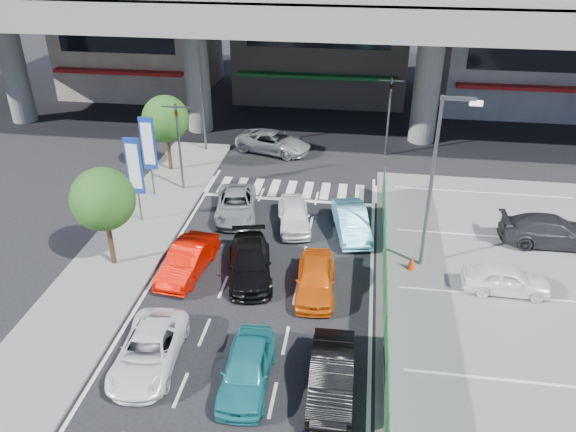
% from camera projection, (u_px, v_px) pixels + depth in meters
% --- Properties ---
extents(ground, '(120.00, 120.00, 0.00)m').
position_uv_depth(ground, '(245.00, 336.00, 21.62)').
color(ground, black).
rests_on(ground, ground).
extents(parking_lot, '(12.00, 28.00, 0.06)m').
position_uv_depth(parking_lot, '(530.00, 329.00, 21.97)').
color(parking_lot, slate).
rests_on(parking_lot, ground).
extents(sidewalk_left, '(4.00, 30.00, 0.12)m').
position_uv_depth(sidewalk_left, '(115.00, 263.00, 25.93)').
color(sidewalk_left, slate).
rests_on(sidewalk_left, ground).
extents(fence_run, '(0.16, 22.00, 1.80)m').
position_uv_depth(fence_run, '(385.00, 314.00, 21.39)').
color(fence_run, '#1E5827').
rests_on(fence_run, ground).
extents(expressway, '(64.00, 14.00, 10.75)m').
position_uv_depth(expressway, '(310.00, 7.00, 36.43)').
color(expressway, slate).
rests_on(expressway, ground).
extents(building_west, '(12.00, 10.90, 13.00)m').
position_uv_depth(building_west, '(137.00, 13.00, 48.15)').
color(building_west, gray).
rests_on(building_west, ground).
extents(building_center, '(14.00, 10.90, 15.00)m').
position_uv_depth(building_center, '(324.00, 3.00, 46.54)').
color(building_center, gray).
rests_on(building_center, ground).
extents(building_east, '(12.00, 10.90, 12.00)m').
position_uv_depth(building_east, '(524.00, 29.00, 44.41)').
color(building_east, gray).
rests_on(building_east, ground).
extents(traffic_light_left, '(1.60, 1.24, 5.20)m').
position_uv_depth(traffic_light_left, '(177.00, 126.00, 30.88)').
color(traffic_light_left, '#595B60').
rests_on(traffic_light_left, ground).
extents(traffic_light_right, '(1.60, 1.24, 5.20)m').
position_uv_depth(traffic_light_right, '(390.00, 97.00, 35.48)').
color(traffic_light_right, '#595B60').
rests_on(traffic_light_right, ground).
extents(street_lamp_right, '(1.65, 0.22, 8.00)m').
position_uv_depth(street_lamp_right, '(437.00, 171.00, 23.61)').
color(street_lamp_right, '#595B60').
rests_on(street_lamp_right, ground).
extents(street_lamp_left, '(1.65, 0.22, 8.00)m').
position_uv_depth(street_lamp_left, '(204.00, 81.00, 35.69)').
color(street_lamp_left, '#595B60').
rests_on(street_lamp_left, ground).
extents(signboard_near, '(0.80, 0.14, 4.70)m').
position_uv_depth(signboard_near, '(135.00, 169.00, 27.96)').
color(signboard_near, '#595B60').
rests_on(signboard_near, ground).
extents(signboard_far, '(0.80, 0.14, 4.70)m').
position_uv_depth(signboard_far, '(148.00, 146.00, 30.60)').
color(signboard_far, '#595B60').
rests_on(signboard_far, ground).
extents(tree_near, '(2.80, 2.80, 4.80)m').
position_uv_depth(tree_near, '(103.00, 199.00, 24.32)').
color(tree_near, '#382314').
rests_on(tree_near, ground).
extents(tree_far, '(2.80, 2.80, 4.80)m').
position_uv_depth(tree_far, '(166.00, 119.00, 33.51)').
color(tree_far, '#382314').
rests_on(tree_far, ground).
extents(sedan_white_mid_left, '(2.34, 4.58, 1.24)m').
position_uv_depth(sedan_white_mid_left, '(149.00, 351.00, 20.02)').
color(sedan_white_mid_left, white).
rests_on(sedan_white_mid_left, ground).
extents(taxi_teal_mid, '(1.73, 4.09, 1.38)m').
position_uv_depth(taxi_teal_mid, '(247.00, 369.00, 19.15)').
color(taxi_teal_mid, teal).
rests_on(taxi_teal_mid, ground).
extents(hatch_black_mid_right, '(1.57, 4.22, 1.38)m').
position_uv_depth(hatch_black_mid_right, '(332.00, 375.00, 18.87)').
color(hatch_black_mid_right, black).
rests_on(hatch_black_mid_right, ground).
extents(taxi_orange_left, '(1.94, 4.33, 1.38)m').
position_uv_depth(taxi_orange_left, '(188.00, 260.00, 25.03)').
color(taxi_orange_left, '#CB0B00').
rests_on(taxi_orange_left, ground).
extents(sedan_black_mid, '(2.83, 4.90, 1.33)m').
position_uv_depth(sedan_black_mid, '(250.00, 263.00, 24.88)').
color(sedan_black_mid, black).
rests_on(sedan_black_mid, ground).
extents(taxi_orange_right, '(1.86, 4.14, 1.38)m').
position_uv_depth(taxi_orange_right, '(316.00, 278.00, 23.79)').
color(taxi_orange_right, '#E85C0C').
rests_on(taxi_orange_right, ground).
extents(wagon_silver_front_left, '(2.82, 4.76, 1.24)m').
position_uv_depth(wagon_silver_front_left, '(236.00, 205.00, 29.80)').
color(wagon_silver_front_left, '#96999D').
rests_on(wagon_silver_front_left, ground).
extents(sedan_white_front_mid, '(2.29, 4.11, 1.32)m').
position_uv_depth(sedan_white_front_mid, '(294.00, 215.00, 28.74)').
color(sedan_white_front_mid, white).
rests_on(sedan_white_front_mid, ground).
extents(kei_truck_front_right, '(2.29, 4.40, 1.38)m').
position_uv_depth(kei_truck_front_right, '(352.00, 222.00, 28.06)').
color(kei_truck_front_right, '#59B0D0').
rests_on(kei_truck_front_right, ground).
extents(crossing_wagon_silver, '(5.46, 3.62, 1.39)m').
position_uv_depth(crossing_wagon_silver, '(274.00, 142.00, 37.53)').
color(crossing_wagon_silver, '#979A9D').
rests_on(crossing_wagon_silver, ground).
extents(parked_sedan_white, '(3.69, 1.56, 1.24)m').
position_uv_depth(parked_sedan_white, '(506.00, 279.00, 23.77)').
color(parked_sedan_white, white).
rests_on(parked_sedan_white, parking_lot).
extents(parked_sedan_dgrey, '(4.94, 2.09, 1.42)m').
position_uv_depth(parked_sedan_dgrey, '(552.00, 231.00, 27.12)').
color(parked_sedan_dgrey, '#2A2A2E').
rests_on(parked_sedan_dgrey, parking_lot).
extents(traffic_cone, '(0.41, 0.41, 0.73)m').
position_uv_depth(traffic_cone, '(412.00, 262.00, 25.36)').
color(traffic_cone, red).
rests_on(traffic_cone, parking_lot).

